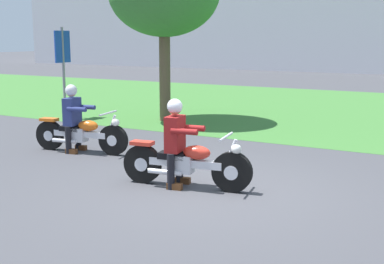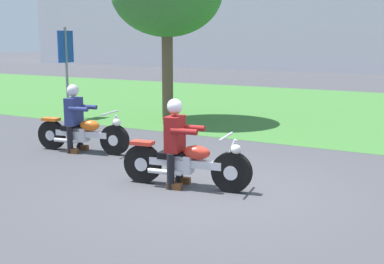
{
  "view_description": "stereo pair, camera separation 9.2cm",
  "coord_description": "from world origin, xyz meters",
  "px_view_note": "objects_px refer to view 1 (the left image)",
  "views": [
    {
      "loc": [
        3.37,
        -6.72,
        2.33
      ],
      "look_at": [
        -0.42,
        0.19,
        0.85
      ],
      "focal_mm": 47.61,
      "sensor_mm": 36.0,
      "label": 1
    },
    {
      "loc": [
        3.45,
        -6.67,
        2.33
      ],
      "look_at": [
        -0.42,
        0.19,
        0.85
      ],
      "focal_mm": 47.61,
      "sensor_mm": 36.0,
      "label": 2
    }
  ],
  "objects_px": {
    "motorcycle_lead": "(186,163)",
    "rider_follow": "(73,113)",
    "sign_banner": "(63,58)",
    "motorcycle_follow": "(81,134)",
    "rider_lead": "(176,136)"
  },
  "relations": [
    {
      "from": "motorcycle_lead",
      "to": "rider_follow",
      "type": "xyz_separation_m",
      "value": [
        -3.25,
        1.09,
        0.42
      ]
    },
    {
      "from": "motorcycle_lead",
      "to": "rider_follow",
      "type": "distance_m",
      "value": 3.45
    },
    {
      "from": "sign_banner",
      "to": "motorcycle_follow",
      "type": "bearing_deg",
      "value": -43.72
    },
    {
      "from": "rider_lead",
      "to": "motorcycle_follow",
      "type": "xyz_separation_m",
      "value": [
        -2.92,
        1.13,
        -0.43
      ]
    },
    {
      "from": "sign_banner",
      "to": "rider_follow",
      "type": "bearing_deg",
      "value": -45.35
    },
    {
      "from": "rider_follow",
      "to": "rider_lead",
      "type": "bearing_deg",
      "value": -28.58
    },
    {
      "from": "rider_lead",
      "to": "motorcycle_follow",
      "type": "distance_m",
      "value": 3.16
    },
    {
      "from": "motorcycle_lead",
      "to": "motorcycle_follow",
      "type": "distance_m",
      "value": 3.28
    },
    {
      "from": "rider_lead",
      "to": "motorcycle_follow",
      "type": "height_order",
      "value": "rider_lead"
    },
    {
      "from": "motorcycle_follow",
      "to": "sign_banner",
      "type": "height_order",
      "value": "sign_banner"
    },
    {
      "from": "rider_lead",
      "to": "rider_follow",
      "type": "bearing_deg",
      "value": 151.42
    },
    {
      "from": "motorcycle_lead",
      "to": "motorcycle_follow",
      "type": "bearing_deg",
      "value": 151.42
    },
    {
      "from": "motorcycle_follow",
      "to": "motorcycle_lead",
      "type": "bearing_deg",
      "value": -28.58
    },
    {
      "from": "motorcycle_follow",
      "to": "sign_banner",
      "type": "relative_size",
      "value": 0.81
    },
    {
      "from": "motorcycle_follow",
      "to": "rider_follow",
      "type": "distance_m",
      "value": 0.46
    }
  ]
}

